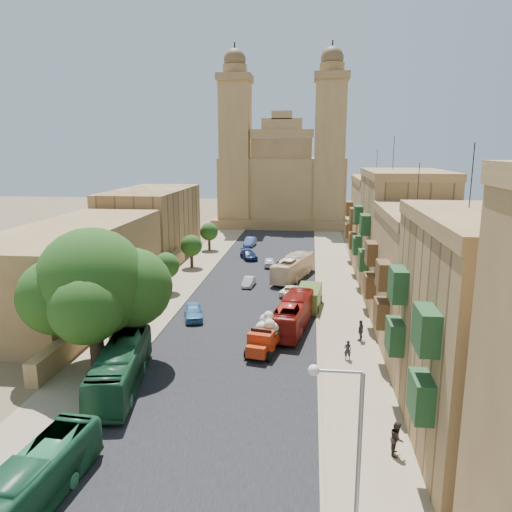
% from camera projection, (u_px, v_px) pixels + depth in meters
% --- Properties ---
extents(ground, '(260.00, 260.00, 0.00)m').
position_uv_depth(ground, '(212.00, 399.00, 32.60)').
color(ground, brown).
extents(road_surface, '(14.00, 140.00, 0.01)m').
position_uv_depth(road_surface, '(260.00, 281.00, 61.73)').
color(road_surface, black).
rests_on(road_surface, ground).
extents(sidewalk_east, '(5.00, 140.00, 0.01)m').
position_uv_depth(sidewalk_east, '(337.00, 283.00, 60.71)').
color(sidewalk_east, '#867357').
rests_on(sidewalk_east, ground).
extents(sidewalk_west, '(5.00, 140.00, 0.01)m').
position_uv_depth(sidewalk_west, '(185.00, 279.00, 62.76)').
color(sidewalk_west, '#867357').
rests_on(sidewalk_west, ground).
extents(kerb_east, '(0.25, 140.00, 0.12)m').
position_uv_depth(kerb_east, '(316.00, 282.00, 60.96)').
color(kerb_east, '#867357').
rests_on(kerb_east, ground).
extents(kerb_west, '(0.25, 140.00, 0.12)m').
position_uv_depth(kerb_west, '(204.00, 279.00, 62.48)').
color(kerb_west, '#867357').
rests_on(kerb_west, ground).
extents(townhouse_a, '(9.00, 14.00, 16.40)m').
position_uv_depth(townhouse_a, '(493.00, 333.00, 26.60)').
color(townhouse_a, '#987345').
rests_on(townhouse_a, ground).
extents(townhouse_b, '(9.00, 14.00, 14.90)m').
position_uv_depth(townhouse_b, '(431.00, 280.00, 40.36)').
color(townhouse_b, olive).
rests_on(townhouse_b, ground).
extents(townhouse_c, '(9.00, 14.00, 17.40)m').
position_uv_depth(townhouse_c, '(402.00, 235.00, 53.69)').
color(townhouse_c, '#987345').
rests_on(townhouse_c, ground).
extents(townhouse_d, '(9.00, 14.00, 15.90)m').
position_uv_depth(townhouse_d, '(384.00, 223.00, 67.44)').
color(townhouse_d, olive).
rests_on(townhouse_d, ground).
extents(west_wall, '(1.00, 40.00, 1.80)m').
position_uv_depth(west_wall, '(134.00, 293.00, 53.18)').
color(west_wall, olive).
rests_on(west_wall, ground).
extents(west_building_low, '(10.00, 28.00, 8.40)m').
position_uv_depth(west_building_low, '(73.00, 266.00, 51.13)').
color(west_building_low, brown).
rests_on(west_building_low, ground).
extents(west_building_mid, '(10.00, 22.00, 10.00)m').
position_uv_depth(west_building_mid, '(152.00, 222.00, 76.22)').
color(west_building_mid, '#987345').
rests_on(west_building_mid, ground).
extents(church, '(28.00, 22.50, 36.30)m').
position_uv_depth(church, '(283.00, 179.00, 106.93)').
color(church, olive).
rests_on(church, ground).
extents(ficus_tree, '(10.57, 9.73, 10.57)m').
position_uv_depth(ficus_tree, '(94.00, 287.00, 36.18)').
color(ficus_tree, '#38261C').
rests_on(ficus_tree, ground).
extents(street_tree_a, '(3.39, 3.39, 5.21)m').
position_uv_depth(street_tree_a, '(128.00, 292.00, 44.59)').
color(street_tree_a, '#38261C').
rests_on(street_tree_a, ground).
extents(street_tree_b, '(2.98, 2.98, 4.58)m').
position_uv_depth(street_tree_b, '(166.00, 266.00, 56.34)').
color(street_tree_b, '#38261C').
rests_on(street_tree_b, ground).
extents(street_tree_c, '(2.95, 2.95, 4.53)m').
position_uv_depth(street_tree_c, '(191.00, 246.00, 68.00)').
color(street_tree_c, '#38261C').
rests_on(street_tree_c, ground).
extents(street_tree_d, '(2.88, 2.88, 4.43)m').
position_uv_depth(street_tree_d, '(209.00, 232.00, 79.67)').
color(street_tree_d, '#38261C').
rests_on(street_tree_d, ground).
extents(streetlamp, '(2.11, 0.44, 8.22)m').
position_uv_depth(streetlamp, '(347.00, 440.00, 19.00)').
color(streetlamp, gray).
rests_on(streetlamp, ground).
extents(red_truck, '(3.03, 5.55, 3.08)m').
position_uv_depth(red_truck, '(265.00, 335.00, 40.20)').
color(red_truck, '#B82D0E').
rests_on(red_truck, ground).
extents(olive_pickup, '(2.81, 5.36, 2.13)m').
position_uv_depth(olive_pickup, '(309.00, 298.00, 51.14)').
color(olive_pickup, '#465D23').
rests_on(olive_pickup, ground).
extents(bus_green_south, '(2.95, 9.42, 2.58)m').
position_uv_depth(bus_green_south, '(30.00, 486.00, 22.33)').
color(bus_green_south, '#205F3B').
rests_on(bus_green_south, ground).
extents(bus_green_north, '(4.19, 11.00, 2.99)m').
position_uv_depth(bus_green_north, '(121.00, 367.00, 33.95)').
color(bus_green_north, '#1D5130').
rests_on(bus_green_north, ground).
extents(bus_red_east, '(3.81, 10.27, 2.79)m').
position_uv_depth(bus_red_east, '(293.00, 314.00, 45.07)').
color(bus_red_east, maroon).
rests_on(bus_red_east, ground).
extents(bus_cream_east, '(5.28, 10.68, 2.90)m').
position_uv_depth(bus_cream_east, '(293.00, 267.00, 62.42)').
color(bus_cream_east, beige).
rests_on(bus_cream_east, ground).
extents(car_blue_a, '(2.80, 4.53, 1.44)m').
position_uv_depth(car_blue_a, '(193.00, 312.00, 47.77)').
color(car_blue_a, teal).
rests_on(car_blue_a, ground).
extents(car_white_a, '(1.45, 3.42, 1.10)m').
position_uv_depth(car_white_a, '(249.00, 282.00, 59.18)').
color(car_white_a, '#BCBCBC').
rests_on(car_white_a, ground).
extents(car_cream, '(2.74, 4.39, 1.13)m').
position_uv_depth(car_cream, '(291.00, 290.00, 55.66)').
color(car_cream, '#FFF4CF').
rests_on(car_cream, ground).
extents(car_dkblue, '(3.43, 4.89, 1.31)m').
position_uv_depth(car_dkblue, '(249.00, 255.00, 73.50)').
color(car_dkblue, '#0D1842').
rests_on(car_dkblue, ground).
extents(car_white_b, '(1.97, 3.95, 1.29)m').
position_uv_depth(car_white_b, '(269.00, 262.00, 69.01)').
color(car_white_b, silver).
rests_on(car_white_b, ground).
extents(car_blue_b, '(1.82, 4.43, 1.43)m').
position_uv_depth(car_blue_b, '(250.00, 242.00, 83.56)').
color(car_blue_b, '#4863AE').
rests_on(car_blue_b, ground).
extents(pedestrian_a, '(0.60, 0.42, 1.57)m').
position_uv_depth(pedestrian_a, '(348.00, 350.00, 38.60)').
color(pedestrian_a, black).
rests_on(pedestrian_a, ground).
extents(pedestrian_b, '(0.89, 1.04, 1.87)m').
position_uv_depth(pedestrian_b, '(397.00, 438.00, 26.60)').
color(pedestrian_b, black).
rests_on(pedestrian_b, ground).
extents(pedestrian_c, '(0.88, 1.19, 1.88)m').
position_uv_depth(pedestrian_c, '(361.00, 331.00, 42.28)').
color(pedestrian_c, '#38393E').
rests_on(pedestrian_c, ground).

